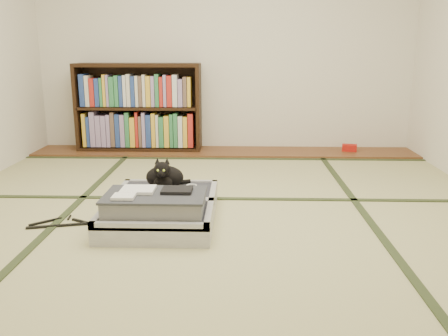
{
  "coord_description": "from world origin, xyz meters",
  "views": [
    {
      "loc": [
        0.15,
        -2.92,
        1.08
      ],
      "look_at": [
        0.05,
        0.35,
        0.25
      ],
      "focal_mm": 38.0,
      "sensor_mm": 36.0,
      "label": 1
    }
  ],
  "objects": [
    {
      "name": "wood_strip",
      "position": [
        0.0,
        2.0,
        0.01
      ],
      "size": [
        4.0,
        0.5,
        0.02
      ],
      "primitive_type": "cube",
      "color": "brown",
      "rests_on": "ground"
    },
    {
      "name": "cat",
      "position": [
        -0.36,
        0.21,
        0.22
      ],
      "size": [
        0.3,
        0.3,
        0.24
      ],
      "color": "black",
      "rests_on": "suitcase"
    },
    {
      "name": "bookcase",
      "position": [
        -0.91,
        2.07,
        0.45
      ],
      "size": [
        1.31,
        0.3,
        0.92
      ],
      "color": "black",
      "rests_on": "wood_strip"
    },
    {
      "name": "cable_coil",
      "position": [
        -0.18,
        0.25,
        0.14
      ],
      "size": [
        0.09,
        0.09,
        0.02
      ],
      "color": "white",
      "rests_on": "suitcase"
    },
    {
      "name": "suitcase",
      "position": [
        -0.34,
        -0.08,
        0.09
      ],
      "size": [
        0.68,
        0.9,
        0.27
      ],
      "color": "#BCBCC1",
      "rests_on": "floor"
    },
    {
      "name": "hanger",
      "position": [
        -0.95,
        -0.15,
        0.01
      ],
      "size": [
        0.43,
        0.24,
        0.01
      ],
      "color": "black",
      "rests_on": "floor"
    },
    {
      "name": "red_item",
      "position": [
        1.33,
        2.03,
        0.06
      ],
      "size": [
        0.17,
        0.12,
        0.07
      ],
      "primitive_type": "cube",
      "rotation": [
        0.0,
        0.0,
        -0.22
      ],
      "color": "#AC150D",
      "rests_on": "wood_strip"
    },
    {
      "name": "floor",
      "position": [
        0.0,
        0.0,
        0.0
      ],
      "size": [
        4.5,
        4.5,
        0.0
      ],
      "primitive_type": "plane",
      "color": "tan",
      "rests_on": "ground"
    },
    {
      "name": "tatami_borders",
      "position": [
        0.0,
        0.49,
        0.0
      ],
      "size": [
        4.0,
        4.5,
        0.01
      ],
      "color": "#2D381E",
      "rests_on": "ground"
    }
  ]
}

